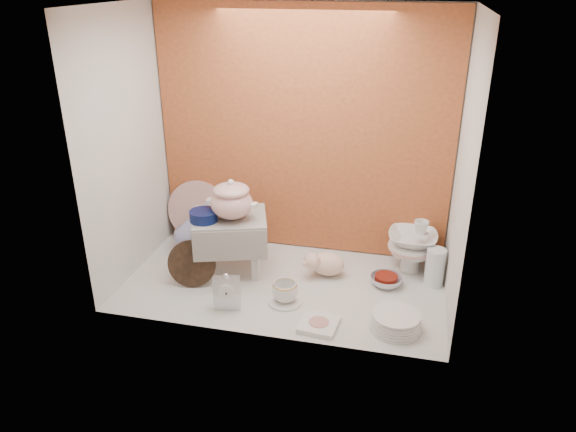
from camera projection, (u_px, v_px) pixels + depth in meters
name	position (u px, v px, depth m)	size (l,w,h in m)	color
ground	(284.00, 284.00, 3.14)	(1.80, 1.80, 0.00)	silver
niche_shell	(291.00, 117.00, 2.92)	(1.86, 1.03, 1.53)	#C55A31
step_stool	(231.00, 244.00, 3.22)	(0.41, 0.35, 0.36)	silver
soup_tureen	(232.00, 199.00, 3.06)	(0.28, 0.28, 0.24)	white
cobalt_bowl	(204.00, 216.00, 3.08)	(0.16, 0.16, 0.06)	#091444
floral_platter	(198.00, 211.00, 3.59)	(0.41, 0.08, 0.40)	silver
blue_white_vase	(194.00, 230.00, 3.49)	(0.25, 0.25, 0.26)	white
lacquer_tray	(192.00, 264.00, 3.08)	(0.27, 0.08, 0.27)	black
mantel_clock	(227.00, 292.00, 2.87)	(0.14, 0.05, 0.21)	silver
plush_pig	(327.00, 264.00, 3.20)	(0.26, 0.18, 0.15)	beige
teacup_saucer	(285.00, 301.00, 2.97)	(0.19, 0.19, 0.01)	white
gold_rim_teacup	(285.00, 292.00, 2.94)	(0.14, 0.14, 0.11)	white
lattice_dish	(319.00, 324.00, 2.76)	(0.19, 0.19, 0.03)	white
dinner_plate_stack	(396.00, 322.00, 2.73)	(0.26, 0.26, 0.09)	white
crystal_bowl	(386.00, 281.00, 3.12)	(0.18, 0.18, 0.06)	silver
clear_glass_vase	(435.00, 267.00, 3.10)	(0.11, 0.11, 0.22)	silver
porcelain_tower	(412.00, 245.00, 3.23)	(0.29, 0.29, 0.33)	white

